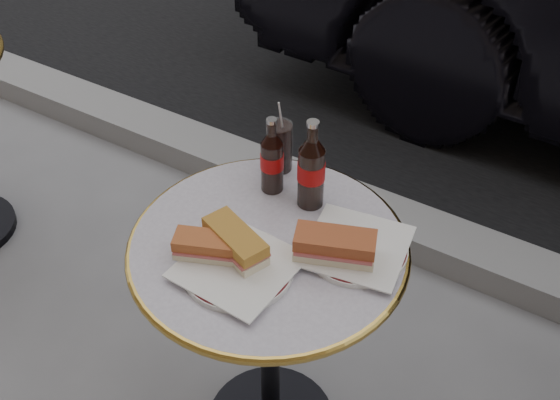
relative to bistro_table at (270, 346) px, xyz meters
The scene contains 10 objects.
curb 0.95m from the bistro_table, 90.00° to the left, with size 40.00×0.20×0.12m, color gray.
bistro_table is the anchor object (origin of this frame).
plate_left 0.39m from the bistro_table, 95.72° to the right, with size 0.23×0.23×0.01m, color white.
plate_right 0.42m from the bistro_table, 24.16° to the left, with size 0.22×0.22×0.01m, color white.
sandwich_left_a 0.43m from the bistro_table, 126.74° to the right, with size 0.14×0.07×0.05m, color #B3592D.
sandwich_left_b 0.41m from the bistro_table, 119.08° to the right, with size 0.16×0.07×0.05m, color #B57B2E.
sandwich_right 0.43m from the bistro_table, 10.51° to the left, with size 0.17×0.08×0.06m, color #A84E2A.
cola_bottle_left 0.50m from the bistro_table, 118.89° to the left, with size 0.06×0.06×0.20m, color black, non-canonical shape.
cola_bottle_right 0.51m from the bistro_table, 85.55° to the left, with size 0.06×0.06×0.23m, color black, non-canonical shape.
cola_glass 0.51m from the bistro_table, 115.84° to the left, with size 0.06×0.06×0.13m, color black.
Camera 1 is at (0.59, -0.92, 1.81)m, focal length 45.00 mm.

